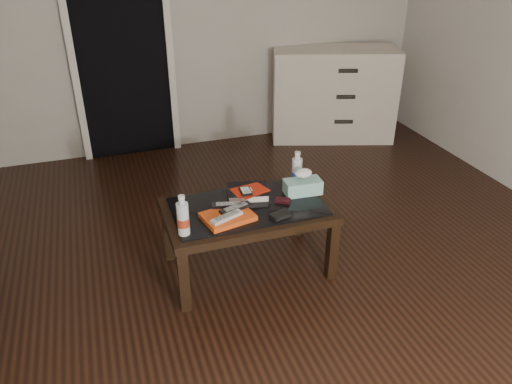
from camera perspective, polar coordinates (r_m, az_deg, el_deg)
ground at (r=2.98m, az=-0.34°, el=-12.91°), size 5.00×5.00×0.00m
room_shell at (r=2.26m, az=-0.46°, el=19.56°), size 5.00×5.00×5.00m
doorway at (r=4.69m, az=-15.20°, el=15.96°), size 0.90×0.08×2.07m
coffee_table at (r=3.05m, az=-0.99°, el=-2.60°), size 1.00×0.60×0.46m
dresser at (r=5.14m, az=8.80°, el=11.01°), size 1.30×0.85×0.90m
magazines at (r=2.88m, az=-3.24°, el=-2.82°), size 0.32×0.26×0.03m
remote_silver at (r=2.83m, az=-3.37°, el=-2.85°), size 0.20×0.12×0.02m
remote_black_front at (r=2.91m, az=-2.34°, el=-1.82°), size 0.21×0.11×0.02m
remote_black_back at (r=2.94m, az=-3.14°, el=-1.47°), size 0.21×0.10×0.02m
textbook at (r=3.12m, az=-0.96°, el=0.02°), size 0.29×0.25×0.05m
dvd_mailers at (r=3.08m, az=-0.94°, el=0.23°), size 0.21×0.16×0.01m
ipod at (r=3.05m, az=-1.19°, el=0.10°), size 0.07×0.11×0.02m
flip_phone at (r=3.05m, az=3.07°, el=-0.96°), size 0.10×0.09×0.02m
wallet at (r=2.90m, az=2.82°, el=-2.62°), size 0.14×0.10×0.02m
water_bottle_left at (r=2.72m, az=-8.37°, el=-2.62°), size 0.08×0.08×0.24m
water_bottle_right at (r=3.20m, az=4.70°, el=2.65°), size 0.07×0.07×0.24m
tissue_box at (r=3.14m, az=5.36°, el=0.62°), size 0.24×0.13×0.09m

